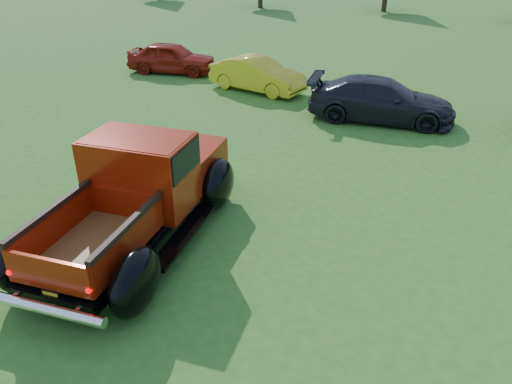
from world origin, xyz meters
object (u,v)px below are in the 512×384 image
show_car_yellow (258,75)px  show_car_grey (381,100)px  show_car_red (172,58)px  pickup_truck (143,188)px

show_car_yellow → show_car_grey: size_ratio=0.81×
show_car_red → show_car_yellow: show_car_red is taller
show_car_yellow → show_car_grey: 5.18m
pickup_truck → show_car_red: pickup_truck is taller
pickup_truck → show_car_grey: 9.27m
show_car_red → show_car_yellow: bearing=-112.3°
pickup_truck → show_car_grey: pickup_truck is taller
show_car_red → show_car_yellow: (4.46, -0.92, -0.01)m
show_car_yellow → show_car_grey: bearing=-94.7°
pickup_truck → show_car_red: bearing=113.7°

